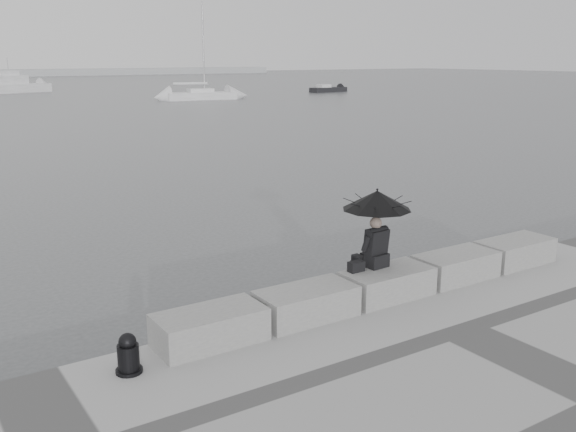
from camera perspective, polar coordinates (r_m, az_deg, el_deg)
ground at (r=11.86m, az=7.20°, el=-8.76°), size 360.00×360.00×0.00m
stone_block_far_left at (r=9.49m, az=-6.96°, el=-9.82°), size 1.60×0.80×0.50m
stone_block_left at (r=10.28m, az=1.64°, el=-7.79°), size 1.60×0.80×0.50m
stone_block_centre at (r=11.28m, az=8.80°, el=-5.95°), size 1.60×0.80×0.50m
stone_block_right at (r=12.42m, az=14.68°, el=-4.36°), size 1.60×0.80×0.50m
stone_block_far_right at (r=13.69m, az=19.51°, el=-3.01°), size 1.60×0.80×0.50m
seated_person at (r=11.07m, az=7.92°, el=0.52°), size 1.20×1.20×1.39m
bag at (r=11.01m, az=6.08°, el=-4.49°), size 0.28×0.16×0.18m
mooring_bollard at (r=8.87m, az=-14.00°, el=-12.03°), size 0.36×0.36×0.56m
sailboat_right at (r=71.22m, az=-7.78°, el=10.63°), size 7.82×3.46×12.90m
motor_cruiser at (r=91.56m, az=-23.02°, el=10.62°), size 8.79×5.02×4.50m
small_motorboat at (r=86.53m, az=3.61°, el=11.17°), size 5.53×2.14×1.10m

